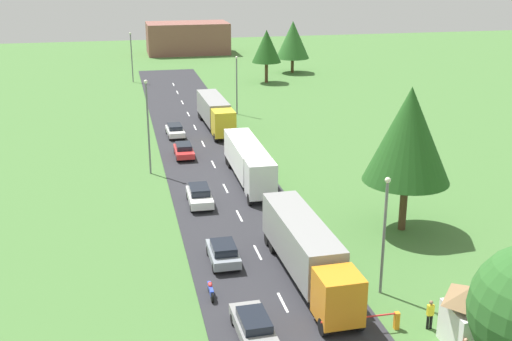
{
  "coord_description": "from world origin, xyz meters",
  "views": [
    {
      "loc": [
        -8.99,
        -24.41,
        20.24
      ],
      "look_at": [
        1.94,
        25.81,
        2.97
      ],
      "focal_mm": 45.33,
      "sensor_mm": 36.0,
      "label": 1
    }
  ],
  "objects_px": {
    "truck_third": "(215,112)",
    "barrier_gate": "(384,320)",
    "distant_building": "(188,38)",
    "lamppost_third": "(237,82)",
    "lamppost_fourth": "(132,54)",
    "car_lead": "(253,325)",
    "car_fifth": "(175,130)",
    "motorcycle_courier": "(211,290)",
    "truck_lead": "(307,250)",
    "guard_booth": "(470,317)",
    "tree_pine": "(267,46)",
    "car_second": "(223,252)",
    "person_second": "(430,314)",
    "lamppost_second": "(148,123)",
    "car_third": "(200,195)",
    "truck_second": "(249,160)",
    "car_fourth": "(184,150)",
    "tree_maple": "(293,40)",
    "tree_birch": "(409,135)",
    "lamppost_lead": "(384,230)"
  },
  "relations": [
    {
      "from": "barrier_gate",
      "to": "lamppost_third",
      "type": "distance_m",
      "value": 53.08
    },
    {
      "from": "truck_second",
      "to": "guard_booth",
      "type": "bearing_deg",
      "value": -77.97
    },
    {
      "from": "car_second",
      "to": "car_fifth",
      "type": "distance_m",
      "value": 33.28
    },
    {
      "from": "guard_booth",
      "to": "lamppost_second",
      "type": "relative_size",
      "value": 0.4
    },
    {
      "from": "truck_third",
      "to": "distant_building",
      "type": "xyz_separation_m",
      "value": [
        4.0,
        63.67,
        1.12
      ]
    },
    {
      "from": "car_third",
      "to": "truck_lead",
      "type": "bearing_deg",
      "value": -71.27
    },
    {
      "from": "motorcycle_courier",
      "to": "distant_building",
      "type": "xyz_separation_m",
      "value": [
        10.6,
        104.04,
        2.7
      ]
    },
    {
      "from": "car_lead",
      "to": "car_third",
      "type": "bearing_deg",
      "value": 90.73
    },
    {
      "from": "truck_third",
      "to": "tree_maple",
      "type": "bearing_deg",
      "value": 61.47
    },
    {
      "from": "tree_pine",
      "to": "truck_lead",
      "type": "bearing_deg",
      "value": -101.0
    },
    {
      "from": "car_lead",
      "to": "car_fifth",
      "type": "height_order",
      "value": "car_lead"
    },
    {
      "from": "car_second",
      "to": "motorcycle_courier",
      "type": "bearing_deg",
      "value": -109.15
    },
    {
      "from": "car_fourth",
      "to": "tree_maple",
      "type": "distance_m",
      "value": 53.2
    },
    {
      "from": "truck_second",
      "to": "motorcycle_courier",
      "type": "bearing_deg",
      "value": -107.92
    },
    {
      "from": "car_third",
      "to": "distant_building",
      "type": "relative_size",
      "value": 0.26
    },
    {
      "from": "motorcycle_courier",
      "to": "lamppost_second",
      "type": "relative_size",
      "value": 0.21
    },
    {
      "from": "truck_third",
      "to": "tree_pine",
      "type": "distance_m",
      "value": 30.97
    },
    {
      "from": "lamppost_fourth",
      "to": "guard_booth",
      "type": "bearing_deg",
      "value": -79.64
    },
    {
      "from": "car_third",
      "to": "lamppost_third",
      "type": "bearing_deg",
      "value": 73.79
    },
    {
      "from": "motorcycle_courier",
      "to": "distant_building",
      "type": "distance_m",
      "value": 104.62
    },
    {
      "from": "car_fifth",
      "to": "tree_birch",
      "type": "bearing_deg",
      "value": -64.42
    },
    {
      "from": "car_lead",
      "to": "person_second",
      "type": "relative_size",
      "value": 2.51
    },
    {
      "from": "truck_third",
      "to": "person_second",
      "type": "height_order",
      "value": "truck_third"
    },
    {
      "from": "car_fourth",
      "to": "tree_birch",
      "type": "xyz_separation_m",
      "value": [
        14.45,
        -22.17,
        6.77
      ]
    },
    {
      "from": "tree_birch",
      "to": "tree_maple",
      "type": "xyz_separation_m",
      "value": [
        10.15,
        69.08,
        -1.72
      ]
    },
    {
      "from": "lamppost_third",
      "to": "lamppost_fourth",
      "type": "relative_size",
      "value": 0.94
    },
    {
      "from": "car_third",
      "to": "lamppost_lead",
      "type": "bearing_deg",
      "value": -62.18
    },
    {
      "from": "guard_booth",
      "to": "lamppost_fourth",
      "type": "relative_size",
      "value": 0.45
    },
    {
      "from": "car_second",
      "to": "tree_birch",
      "type": "xyz_separation_m",
      "value": [
        14.47,
        2.85,
        6.72
      ]
    },
    {
      "from": "guard_booth",
      "to": "tree_pine",
      "type": "height_order",
      "value": "tree_pine"
    },
    {
      "from": "truck_lead",
      "to": "truck_third",
      "type": "relative_size",
      "value": 1.04
    },
    {
      "from": "truck_lead",
      "to": "car_third",
      "type": "distance_m",
      "value": 15.66
    },
    {
      "from": "lamppost_third",
      "to": "motorcycle_courier",
      "type": "bearing_deg",
      "value": -102.61
    },
    {
      "from": "car_fourth",
      "to": "car_second",
      "type": "bearing_deg",
      "value": -90.06
    },
    {
      "from": "tree_maple",
      "to": "distant_building",
      "type": "height_order",
      "value": "tree_maple"
    },
    {
      "from": "car_second",
      "to": "tree_maple",
      "type": "relative_size",
      "value": 0.44
    },
    {
      "from": "tree_maple",
      "to": "distant_building",
      "type": "relative_size",
      "value": 0.53
    },
    {
      "from": "truck_lead",
      "to": "tree_pine",
      "type": "distance_m",
      "value": 68.77
    },
    {
      "from": "guard_booth",
      "to": "person_second",
      "type": "relative_size",
      "value": 2.06
    },
    {
      "from": "truck_third",
      "to": "lamppost_third",
      "type": "height_order",
      "value": "lamppost_third"
    },
    {
      "from": "car_third",
      "to": "car_fourth",
      "type": "xyz_separation_m",
      "value": [
        0.18,
        13.81,
        -0.08
      ]
    },
    {
      "from": "barrier_gate",
      "to": "distant_building",
      "type": "bearing_deg",
      "value": 89.16
    },
    {
      "from": "barrier_gate",
      "to": "tree_pine",
      "type": "height_order",
      "value": "tree_pine"
    },
    {
      "from": "guard_booth",
      "to": "lamppost_second",
      "type": "bearing_deg",
      "value": 114.24
    },
    {
      "from": "car_lead",
      "to": "car_second",
      "type": "bearing_deg",
      "value": 90.68
    },
    {
      "from": "truck_lead",
      "to": "guard_booth",
      "type": "distance_m",
      "value": 11.11
    },
    {
      "from": "person_second",
      "to": "lamppost_second",
      "type": "relative_size",
      "value": 0.2
    },
    {
      "from": "car_lead",
      "to": "lamppost_second",
      "type": "bearing_deg",
      "value": 97.3
    },
    {
      "from": "truck_third",
      "to": "barrier_gate",
      "type": "relative_size",
      "value": 2.83
    },
    {
      "from": "car_fifth",
      "to": "distant_building",
      "type": "height_order",
      "value": "distant_building"
    }
  ]
}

